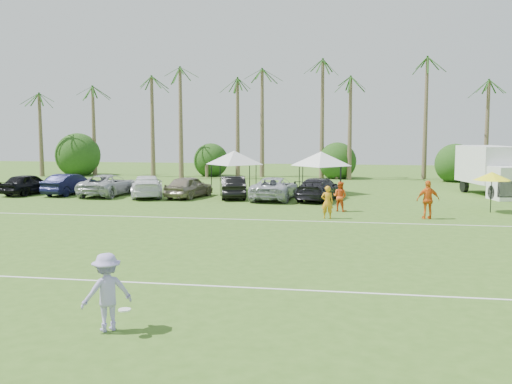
# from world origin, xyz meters

# --- Properties ---
(ground) EXTENTS (120.00, 120.00, 0.00)m
(ground) POSITION_xyz_m (0.00, 0.00, 0.00)
(ground) COLOR #3B611D
(ground) RESTS_ON ground
(field_lines) EXTENTS (80.00, 12.10, 0.01)m
(field_lines) POSITION_xyz_m (0.00, 8.00, 0.01)
(field_lines) COLOR white
(field_lines) RESTS_ON ground
(palm_tree_0) EXTENTS (2.40, 2.40, 8.90)m
(palm_tree_0) POSITION_xyz_m (-22.00, 38.00, 7.48)
(palm_tree_0) COLOR brown
(palm_tree_0) RESTS_ON ground
(palm_tree_1) EXTENTS (2.40, 2.40, 9.90)m
(palm_tree_1) POSITION_xyz_m (-17.00, 38.00, 8.35)
(palm_tree_1) COLOR brown
(palm_tree_1) RESTS_ON ground
(palm_tree_2) EXTENTS (2.40, 2.40, 10.90)m
(palm_tree_2) POSITION_xyz_m (-12.00, 38.00, 9.21)
(palm_tree_2) COLOR brown
(palm_tree_2) RESTS_ON ground
(palm_tree_3) EXTENTS (2.40, 2.40, 11.90)m
(palm_tree_3) POSITION_xyz_m (-8.00, 38.00, 10.06)
(palm_tree_3) COLOR brown
(palm_tree_3) RESTS_ON ground
(palm_tree_4) EXTENTS (2.40, 2.40, 8.90)m
(palm_tree_4) POSITION_xyz_m (-4.00, 38.00, 7.48)
(palm_tree_4) COLOR brown
(palm_tree_4) RESTS_ON ground
(palm_tree_5) EXTENTS (2.40, 2.40, 9.90)m
(palm_tree_5) POSITION_xyz_m (0.00, 38.00, 8.35)
(palm_tree_5) COLOR brown
(palm_tree_5) RESTS_ON ground
(palm_tree_6) EXTENTS (2.40, 2.40, 10.90)m
(palm_tree_6) POSITION_xyz_m (4.00, 38.00, 9.21)
(palm_tree_6) COLOR brown
(palm_tree_6) RESTS_ON ground
(palm_tree_7) EXTENTS (2.40, 2.40, 11.90)m
(palm_tree_7) POSITION_xyz_m (8.00, 38.00, 10.06)
(palm_tree_7) COLOR brown
(palm_tree_7) RESTS_ON ground
(palm_tree_8) EXTENTS (2.40, 2.40, 8.90)m
(palm_tree_8) POSITION_xyz_m (13.00, 38.00, 7.48)
(palm_tree_8) COLOR brown
(palm_tree_8) RESTS_ON ground
(palm_tree_9) EXTENTS (2.40, 2.40, 9.90)m
(palm_tree_9) POSITION_xyz_m (18.00, 38.00, 8.35)
(palm_tree_9) COLOR brown
(palm_tree_9) RESTS_ON ground
(bush_tree_0) EXTENTS (4.00, 4.00, 4.00)m
(bush_tree_0) POSITION_xyz_m (-19.00, 39.00, 1.80)
(bush_tree_0) COLOR brown
(bush_tree_0) RESTS_ON ground
(bush_tree_1) EXTENTS (4.00, 4.00, 4.00)m
(bush_tree_1) POSITION_xyz_m (-6.00, 39.00, 1.80)
(bush_tree_1) COLOR brown
(bush_tree_1) RESTS_ON ground
(bush_tree_2) EXTENTS (4.00, 4.00, 4.00)m
(bush_tree_2) POSITION_xyz_m (6.00, 39.00, 1.80)
(bush_tree_2) COLOR brown
(bush_tree_2) RESTS_ON ground
(bush_tree_3) EXTENTS (4.00, 4.00, 4.00)m
(bush_tree_3) POSITION_xyz_m (16.00, 39.00, 1.80)
(bush_tree_3) COLOR brown
(bush_tree_3) RESTS_ON ground
(sideline_player_a) EXTENTS (0.64, 0.45, 1.65)m
(sideline_player_a) POSITION_xyz_m (6.11, 15.02, 0.82)
(sideline_player_a) COLOR orange
(sideline_player_a) RESTS_ON ground
(sideline_player_b) EXTENTS (0.97, 0.89, 1.63)m
(sideline_player_b) POSITION_xyz_m (6.68, 17.70, 0.81)
(sideline_player_b) COLOR #E15219
(sideline_player_b) RESTS_ON ground
(sideline_player_c) EXTENTS (1.20, 0.67, 1.93)m
(sideline_player_c) POSITION_xyz_m (11.05, 15.71, 0.96)
(sideline_player_c) COLOR orange
(sideline_player_c) RESTS_ON ground
(box_truck) EXTENTS (3.88, 6.81, 3.31)m
(box_truck) POSITION_xyz_m (16.66, 27.00, 1.77)
(box_truck) COLOR white
(box_truck) RESTS_ON ground
(canopy_tent_left) EXTENTS (4.21, 4.21, 3.41)m
(canopy_tent_left) POSITION_xyz_m (-1.03, 26.64, 2.92)
(canopy_tent_left) COLOR black
(canopy_tent_left) RESTS_ON ground
(canopy_tent_right) EXTENTS (4.21, 4.21, 3.41)m
(canopy_tent_right) POSITION_xyz_m (5.19, 26.02, 2.92)
(canopy_tent_right) COLOR black
(canopy_tent_right) RESTS_ON ground
(market_umbrella) EXTENTS (1.96, 1.96, 2.19)m
(market_umbrella) POSITION_xyz_m (14.68, 18.55, 1.96)
(market_umbrella) COLOR black
(market_umbrella) RESTS_ON ground
(frisbee_player) EXTENTS (1.31, 1.21, 1.74)m
(frisbee_player) POSITION_xyz_m (1.97, -1.86, 0.87)
(frisbee_player) COLOR #A79ADA
(frisbee_player) RESTS_ON ground
(parked_car_0) EXTENTS (2.55, 4.47, 1.43)m
(parked_car_0) POSITION_xyz_m (-14.55, 22.33, 0.72)
(parked_car_0) COLOR black
(parked_car_0) RESTS_ON ground
(parked_car_1) EXTENTS (2.27, 4.55, 1.43)m
(parked_car_1) POSITION_xyz_m (-11.71, 22.75, 0.72)
(parked_car_1) COLOR black
(parked_car_1) RESTS_ON ground
(parked_car_2) EXTENTS (2.66, 5.28, 1.43)m
(parked_car_2) POSITION_xyz_m (-8.87, 22.62, 0.72)
(parked_car_2) COLOR #A3A6A9
(parked_car_2) RESTS_ON ground
(parked_car_3) EXTENTS (3.56, 5.33, 1.43)m
(parked_car_3) POSITION_xyz_m (-6.03, 22.29, 0.72)
(parked_car_3) COLOR white
(parked_car_3) RESTS_ON ground
(parked_car_4) EXTENTS (2.64, 4.49, 1.43)m
(parked_car_4) POSITION_xyz_m (-3.19, 22.41, 0.72)
(parked_car_4) COLOR gray
(parked_car_4) RESTS_ON ground
(parked_car_5) EXTENTS (2.61, 4.60, 1.43)m
(parked_car_5) POSITION_xyz_m (-0.36, 22.74, 0.72)
(parked_car_5) COLOR black
(parked_car_5) RESTS_ON ground
(parked_car_6) EXTENTS (2.77, 5.32, 1.43)m
(parked_car_6) POSITION_xyz_m (2.48, 22.30, 0.72)
(parked_car_6) COLOR #AFB2BB
(parked_car_6) RESTS_ON ground
(parked_car_7) EXTENTS (3.12, 5.27, 1.43)m
(parked_car_7) POSITION_xyz_m (5.32, 22.39, 0.72)
(parked_car_7) COLOR black
(parked_car_7) RESTS_ON ground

